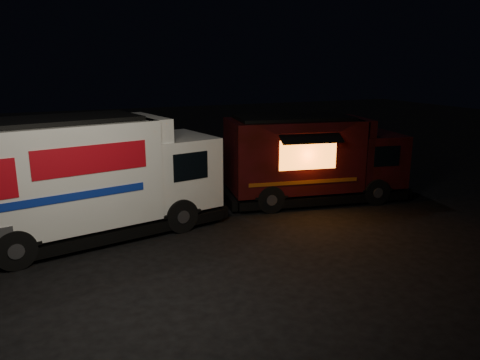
% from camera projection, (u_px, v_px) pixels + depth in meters
% --- Properties ---
extents(ground, '(80.00, 80.00, 0.00)m').
position_uv_depth(ground, '(190.00, 244.00, 13.08)').
color(ground, black).
rests_on(ground, ground).
extents(white_truck, '(8.12, 4.13, 3.51)m').
position_uv_depth(white_truck, '(91.00, 177.00, 13.34)').
color(white_truck, white).
rests_on(white_truck, ground).
extents(red_truck, '(7.01, 3.56, 3.11)m').
position_uv_depth(red_truck, '(315.00, 158.00, 16.94)').
color(red_truck, '#3E0B10').
rests_on(red_truck, ground).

